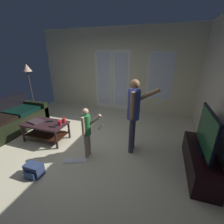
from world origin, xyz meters
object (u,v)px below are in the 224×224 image
flat_screen_tv (207,132)px  dvd_remote_slim (49,121)px  loose_keyboard (75,161)px  person_child (87,129)px  cup_near_edge (60,123)px  person_adult (134,111)px  laptop_closed (35,121)px  leather_couch (9,121)px  floor_lamp (28,73)px  tv_remote_black (53,126)px  tv_stand (199,161)px  backpack (34,170)px  cup_by_laptop (64,120)px  coffee_table (46,128)px

flat_screen_tv → dvd_remote_slim: flat_screen_tv is taller
loose_keyboard → dvd_remote_slim: (-1.00, 0.57, 0.45)m
person_child → cup_near_edge: (-0.83, 0.27, -0.13)m
person_adult → laptop_closed: bearing=-173.9°
leather_couch → floor_lamp: size_ratio=1.15×
tv_remote_black → dvd_remote_slim: 0.32m
person_child → dvd_remote_slim: 1.24m
leather_couch → dvd_remote_slim: leather_couch is taller
leather_couch → person_child: size_ratio=1.82×
tv_stand → leather_couch: bearing=179.2°
leather_couch → tv_stand: leather_couch is taller
leather_couch → backpack: leather_couch is taller
floor_lamp → laptop_closed: (1.35, -1.31, -0.93)m
floor_lamp → loose_keyboard: floor_lamp is taller
person_child → loose_keyboard: 0.68m
loose_keyboard → laptop_closed: 1.47m
tv_stand → loose_keyboard: bearing=-167.4°
person_child → cup_by_laptop: size_ratio=10.17×
cup_near_edge → cup_by_laptop: cup_by_laptop is taller
flat_screen_tv → dvd_remote_slim: 3.26m
coffee_table → tv_remote_black: tv_remote_black is taller
person_adult → cup_near_edge: person_adult is taller
cup_near_edge → floor_lamp: bearing=147.8°
leather_couch → loose_keyboard: 2.43m
dvd_remote_slim → cup_near_edge: bearing=-37.8°
tv_remote_black → person_child: bearing=-16.9°
backpack → tv_remote_black: size_ratio=1.74×
coffee_table → person_adult: 2.14m
flat_screen_tv → laptop_closed: flat_screen_tv is taller
tv_stand → flat_screen_tv: flat_screen_tv is taller
person_child → cup_near_edge: bearing=162.0°
floor_lamp → cup_near_edge: 2.55m
tv_stand → backpack: size_ratio=4.67×
tv_stand → floor_lamp: bearing=165.3°
leather_couch → loose_keyboard: (2.34, -0.57, -0.27)m
person_child → floor_lamp: (-2.85, 1.54, 0.76)m
tv_stand → person_adult: (-1.25, 0.22, 0.72)m
dvd_remote_slim → leather_couch: bearing=152.3°
laptop_closed → cup_by_laptop: cup_by_laptop is taller
tv_stand → cup_by_laptop: 2.91m
coffee_table → laptop_closed: laptop_closed is taller
person_adult → dvd_remote_slim: size_ratio=9.03×
person_child → laptop_closed: person_child is taller
floor_lamp → coffee_table: bearing=-38.8°
flat_screen_tv → cup_by_laptop: 2.90m
flat_screen_tv → floor_lamp: size_ratio=0.60×
tv_stand → floor_lamp: floor_lamp is taller
leather_couch → person_child: bearing=-7.3°
coffee_table → tv_remote_black: size_ratio=5.91×
person_adult → loose_keyboard: size_ratio=3.35×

